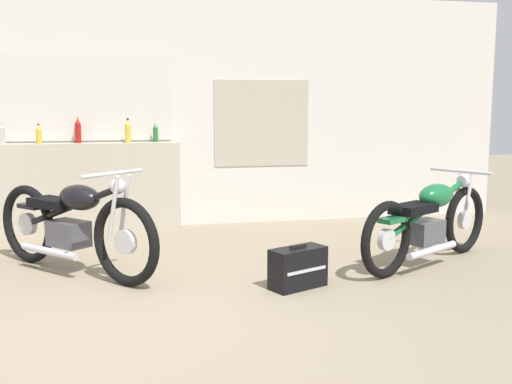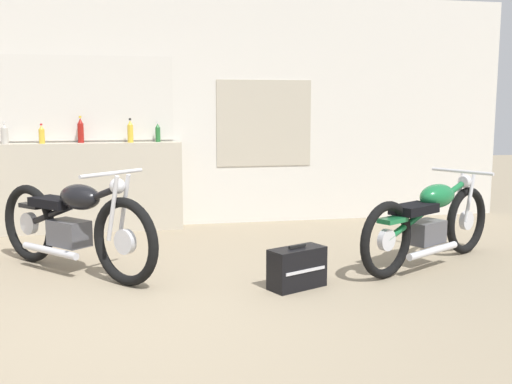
% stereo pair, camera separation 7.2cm
% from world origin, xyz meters
% --- Properties ---
extents(ground_plane, '(24.00, 24.00, 0.00)m').
position_xyz_m(ground_plane, '(0.00, 0.00, 0.00)').
color(ground_plane, gray).
extents(wall_back, '(10.00, 0.07, 2.80)m').
position_xyz_m(wall_back, '(-0.00, 3.30, 1.40)').
color(wall_back, silver).
rests_on(wall_back, ground_plane).
extents(sill_counter, '(2.17, 0.28, 1.04)m').
position_xyz_m(sill_counter, '(-0.31, 3.12, 0.52)').
color(sill_counter, '#B7AD99').
rests_on(sill_counter, ground_plane).
extents(bottle_leftmost, '(0.08, 0.08, 0.25)m').
position_xyz_m(bottle_leftmost, '(-1.18, 3.07, 1.15)').
color(bottle_leftmost, '#B7B2A8').
rests_on(bottle_leftmost, sill_counter).
extents(bottle_left_center, '(0.07, 0.07, 0.23)m').
position_xyz_m(bottle_left_center, '(-0.78, 3.07, 1.14)').
color(bottle_left_center, gold).
rests_on(bottle_left_center, sill_counter).
extents(bottle_center, '(0.07, 0.07, 0.31)m').
position_xyz_m(bottle_center, '(-0.37, 3.15, 1.17)').
color(bottle_center, maroon).
rests_on(bottle_center, sill_counter).
extents(bottle_right_center, '(0.07, 0.07, 0.28)m').
position_xyz_m(bottle_right_center, '(0.20, 3.09, 1.16)').
color(bottle_right_center, gold).
rests_on(bottle_right_center, sill_counter).
extents(bottle_rightmost, '(0.06, 0.06, 0.24)m').
position_xyz_m(bottle_rightmost, '(0.51, 3.14, 1.14)').
color(bottle_rightmost, '#23662D').
rests_on(bottle_rightmost, sill_counter).
extents(motorcycle_black, '(1.46, 1.55, 0.93)m').
position_xyz_m(motorcycle_black, '(-0.30, 1.31, 0.44)').
color(motorcycle_black, black).
rests_on(motorcycle_black, ground_plane).
extents(motorcycle_green, '(1.75, 1.08, 0.85)m').
position_xyz_m(motorcycle_green, '(2.89, 0.94, 0.41)').
color(motorcycle_green, black).
rests_on(motorcycle_green, ground_plane).
extents(hard_case_black, '(0.51, 0.38, 0.35)m').
position_xyz_m(hard_case_black, '(1.51, 0.49, 0.17)').
color(hard_case_black, black).
rests_on(hard_case_black, ground_plane).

